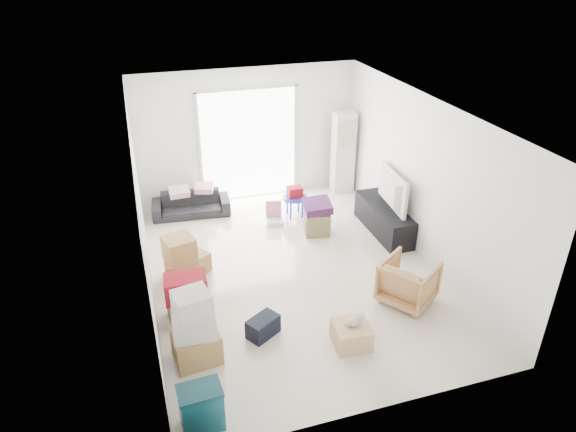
{
  "coord_description": "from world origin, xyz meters",
  "views": [
    {
      "loc": [
        -2.17,
        -6.7,
        4.76
      ],
      "look_at": [
        -0.03,
        0.2,
        0.92
      ],
      "focal_mm": 32.0,
      "sensor_mm": 36.0,
      "label": 1
    }
  ],
  "objects_px": {
    "tv_console": "(384,219)",
    "armchair": "(409,280)",
    "ac_tower": "(343,153)",
    "kids_table": "(295,196)",
    "television": "(385,203)",
    "sofa": "(191,201)",
    "ottoman": "(317,222)",
    "storage_bins": "(201,408)",
    "wood_crate": "(351,335)"
  },
  "relations": [
    {
      "from": "ac_tower",
      "to": "tv_console",
      "type": "distance_m",
      "value": 2.0
    },
    {
      "from": "storage_bins",
      "to": "television",
      "type": "bearing_deg",
      "value": 40.84
    },
    {
      "from": "sofa",
      "to": "ottoman",
      "type": "distance_m",
      "value": 2.56
    },
    {
      "from": "sofa",
      "to": "armchair",
      "type": "relative_size",
      "value": 2.02
    },
    {
      "from": "television",
      "to": "kids_table",
      "type": "distance_m",
      "value": 1.77
    },
    {
      "from": "kids_table",
      "to": "tv_console",
      "type": "bearing_deg",
      "value": -38.79
    },
    {
      "from": "tv_console",
      "to": "television",
      "type": "bearing_deg",
      "value": 0.0
    },
    {
      "from": "ottoman",
      "to": "wood_crate",
      "type": "height_order",
      "value": "ottoman"
    },
    {
      "from": "sofa",
      "to": "kids_table",
      "type": "xyz_separation_m",
      "value": [
        1.94,
        -0.65,
        0.14
      ]
    },
    {
      "from": "ac_tower",
      "to": "tv_console",
      "type": "height_order",
      "value": "ac_tower"
    },
    {
      "from": "television",
      "to": "armchair",
      "type": "xyz_separation_m",
      "value": [
        -0.61,
        -2.0,
        -0.23
      ]
    },
    {
      "from": "sofa",
      "to": "ottoman",
      "type": "bearing_deg",
      "value": -28.67
    },
    {
      "from": "sofa",
      "to": "wood_crate",
      "type": "height_order",
      "value": "sofa"
    },
    {
      "from": "storage_bins",
      "to": "ottoman",
      "type": "height_order",
      "value": "storage_bins"
    },
    {
      "from": "wood_crate",
      "to": "kids_table",
      "type": "bearing_deg",
      "value": 83.66
    },
    {
      "from": "wood_crate",
      "to": "ottoman",
      "type": "bearing_deg",
      "value": 78.67
    },
    {
      "from": "sofa",
      "to": "storage_bins",
      "type": "xyz_separation_m",
      "value": [
        -0.58,
        -5.13,
        -0.02
      ]
    },
    {
      "from": "ac_tower",
      "to": "storage_bins",
      "type": "relative_size",
      "value": 3.16
    },
    {
      "from": "ottoman",
      "to": "tv_console",
      "type": "bearing_deg",
      "value": -15.51
    },
    {
      "from": "television",
      "to": "kids_table",
      "type": "bearing_deg",
      "value": 56.25
    },
    {
      "from": "ottoman",
      "to": "kids_table",
      "type": "height_order",
      "value": "kids_table"
    },
    {
      "from": "wood_crate",
      "to": "armchair",
      "type": "bearing_deg",
      "value": 28.27
    },
    {
      "from": "storage_bins",
      "to": "wood_crate",
      "type": "bearing_deg",
      "value": 19.16
    },
    {
      "from": "tv_console",
      "to": "armchair",
      "type": "xyz_separation_m",
      "value": [
        -0.61,
        -2.0,
        0.11
      ]
    },
    {
      "from": "sofa",
      "to": "tv_console",
      "type": "bearing_deg",
      "value": -22.66
    },
    {
      "from": "television",
      "to": "kids_table",
      "type": "xyz_separation_m",
      "value": [
        -1.38,
        1.11,
        -0.17
      ]
    },
    {
      "from": "storage_bins",
      "to": "wood_crate",
      "type": "distance_m",
      "value": 2.24
    },
    {
      "from": "kids_table",
      "to": "ac_tower",
      "type": "bearing_deg",
      "value": 31.18
    },
    {
      "from": "ac_tower",
      "to": "armchair",
      "type": "distance_m",
      "value": 3.99
    },
    {
      "from": "ac_tower",
      "to": "wood_crate",
      "type": "relative_size",
      "value": 3.73
    },
    {
      "from": "tv_console",
      "to": "armchair",
      "type": "height_order",
      "value": "armchair"
    },
    {
      "from": "kids_table",
      "to": "wood_crate",
      "type": "height_order",
      "value": "kids_table"
    },
    {
      "from": "wood_crate",
      "to": "television",
      "type": "bearing_deg",
      "value": 55.82
    },
    {
      "from": "armchair",
      "to": "television",
      "type": "bearing_deg",
      "value": -51.67
    },
    {
      "from": "ac_tower",
      "to": "kids_table",
      "type": "distance_m",
      "value": 1.61
    },
    {
      "from": "ac_tower",
      "to": "television",
      "type": "bearing_deg",
      "value": -88.5
    },
    {
      "from": "ac_tower",
      "to": "ottoman",
      "type": "xyz_separation_m",
      "value": [
        -1.15,
        -1.58,
        -0.65
      ]
    },
    {
      "from": "armchair",
      "to": "ottoman",
      "type": "xyz_separation_m",
      "value": [
        -0.58,
        2.34,
        -0.15
      ]
    },
    {
      "from": "armchair",
      "to": "kids_table",
      "type": "bearing_deg",
      "value": -20.89
    },
    {
      "from": "kids_table",
      "to": "wood_crate",
      "type": "bearing_deg",
      "value": -96.34
    },
    {
      "from": "sofa",
      "to": "armchair",
      "type": "xyz_separation_m",
      "value": [
        2.7,
        -3.76,
        0.08
      ]
    },
    {
      "from": "armchair",
      "to": "wood_crate",
      "type": "height_order",
      "value": "armchair"
    },
    {
      "from": "ac_tower",
      "to": "storage_bins",
      "type": "height_order",
      "value": "ac_tower"
    },
    {
      "from": "sofa",
      "to": "storage_bins",
      "type": "distance_m",
      "value": 5.16
    },
    {
      "from": "television",
      "to": "tv_console",
      "type": "bearing_deg",
      "value": 0.0
    },
    {
      "from": "television",
      "to": "storage_bins",
      "type": "distance_m",
      "value": 5.17
    },
    {
      "from": "wood_crate",
      "to": "ac_tower",
      "type": "bearing_deg",
      "value": 69.04
    },
    {
      "from": "tv_console",
      "to": "kids_table",
      "type": "height_order",
      "value": "kids_table"
    },
    {
      "from": "ac_tower",
      "to": "sofa",
      "type": "bearing_deg",
      "value": -177.37
    },
    {
      "from": "tv_console",
      "to": "kids_table",
      "type": "relative_size",
      "value": 2.58
    }
  ]
}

